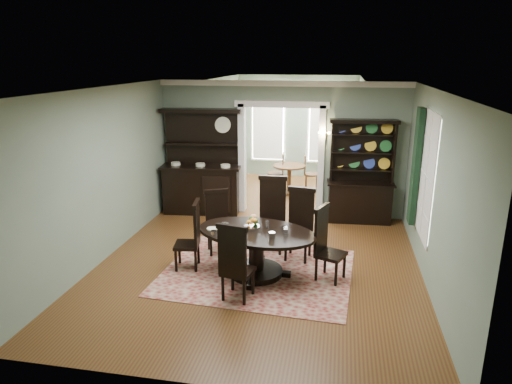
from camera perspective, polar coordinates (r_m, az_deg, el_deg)
room at (r=7.45m, az=0.20°, el=1.69°), size 5.51×6.01×3.01m
parlor at (r=12.79m, az=4.67°, el=7.59°), size 3.51×3.50×3.01m
doorway_trim at (r=10.29m, az=3.18°, el=6.03°), size 2.08×0.25×2.57m
right_window at (r=8.31m, az=19.98°, el=2.41°), size 0.15×1.47×2.12m
wall_sconce at (r=10.02m, az=8.53°, el=7.17°), size 0.27×0.21×0.21m
rug at (r=7.81m, az=0.18°, el=-9.92°), size 3.24×2.71×0.01m
dining_table at (r=7.50m, az=0.03°, el=-6.56°), size 2.20×2.18×0.78m
centerpiece at (r=7.47m, az=-0.54°, el=-4.15°), size 1.36×0.87×0.22m
chair_far_left at (r=8.44m, az=-4.85°, el=-3.43°), size 0.56×0.55×1.17m
chair_far_mid at (r=8.48m, az=2.02°, el=-2.44°), size 0.54×0.50×1.39m
chair_far_right at (r=8.17m, az=5.52°, el=-3.67°), size 0.53×0.51×1.28m
chair_end_left at (r=7.77m, az=-7.96°, el=-5.19°), size 0.48×0.50×1.20m
chair_end_right at (r=7.44m, az=8.69°, el=-6.10°), size 0.57×0.58×1.23m
chair_near at (r=6.67m, az=-2.66°, el=-8.62°), size 0.53×0.51×1.23m
sideboard at (r=10.57m, az=-6.77°, el=1.87°), size 1.87×0.82×2.39m
welsh_dresser at (r=10.17m, az=12.91°, el=0.82°), size 1.46×0.61×2.23m
parlor_table at (r=12.00m, az=4.17°, el=2.10°), size 0.84×0.84×0.78m
parlor_chair_left at (r=12.22m, az=2.81°, el=2.61°), size 0.45×0.44×1.04m
parlor_chair_right at (r=12.30m, az=6.65°, el=2.50°), size 0.43×0.42×1.00m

